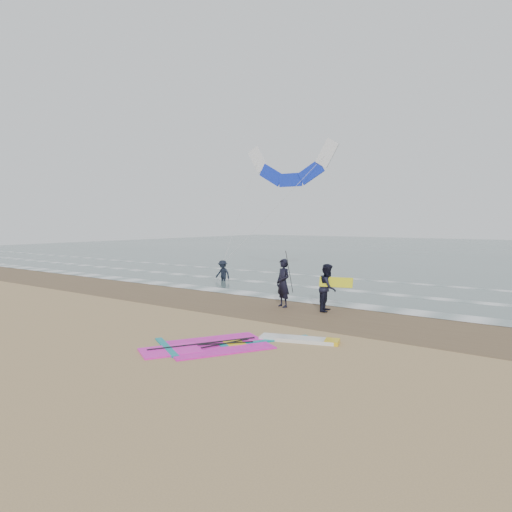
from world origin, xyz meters
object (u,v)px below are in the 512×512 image
Objects in this scene: person_standing at (283,283)px; windsurf_rig at (240,344)px; person_wading at (223,268)px; person_walking at (328,288)px; surf_kite at (290,168)px.

windsurf_rig is at bearing -48.09° from person_standing.
person_walking is at bearing -25.01° from person_wading.
surf_kite is (-6.58, 13.62, 6.73)m from windsurf_rig.
person_wading is (-9.34, 10.49, 0.77)m from windsurf_rig.
surf_kite is at bearing 49.91° from person_wading.
person_wading is at bearing 131.67° from windsurf_rig.
surf_kite is (2.76, 3.13, 5.96)m from person_wading.
person_standing reaches higher than person_wading.
surf_kite is at bearing 115.78° from windsurf_rig.
person_wading is at bearing -131.34° from surf_kite.
person_standing is at bearing 85.38° from person_walking.
person_walking is at bearing -50.08° from surf_kite.
person_wading is (-7.26, 4.82, -0.21)m from person_standing.
person_walking is at bearing 91.68° from windsurf_rig.
surf_kite reaches higher than person_walking.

